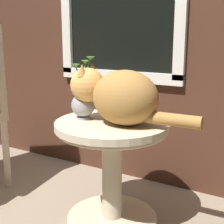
{
  "coord_description": "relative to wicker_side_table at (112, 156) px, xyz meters",
  "views": [
    {
      "loc": [
        1.1,
        -1.13,
        1.0
      ],
      "look_at": [
        0.28,
        0.28,
        0.61
      ],
      "focal_mm": 53.42,
      "sensor_mm": 36.0,
      "label": 1
    }
  ],
  "objects": [
    {
      "name": "wicker_side_table",
      "position": [
        0.0,
        0.0,
        0.0
      ],
      "size": [
        0.58,
        0.58,
        0.56
      ],
      "color": "beige",
      "rests_on": "ground_plane"
    },
    {
      "name": "cat",
      "position": [
        0.05,
        -0.02,
        0.33
      ],
      "size": [
        0.67,
        0.29,
        0.29
      ],
      "color": "#AD7A3D",
      "rests_on": "wicker_side_table"
    },
    {
      "name": "pewter_vase_with_ivy",
      "position": [
        -0.16,
        -0.03,
        0.28
      ],
      "size": [
        0.12,
        0.12,
        0.32
      ],
      "color": "#99999E",
      "rests_on": "wicker_side_table"
    }
  ]
}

